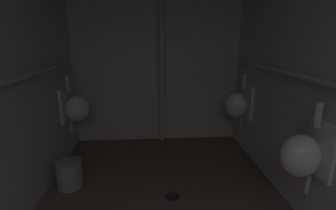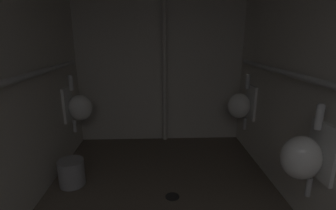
{
  "view_description": "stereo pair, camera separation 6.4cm",
  "coord_description": "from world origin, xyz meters",
  "px_view_note": "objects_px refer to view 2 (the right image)",
  "views": [
    {
      "loc": [
        -0.1,
        0.32,
        1.54
      ],
      "look_at": [
        0.05,
        2.43,
        0.96
      ],
      "focal_mm": 26.49,
      "sensor_mm": 36.0,
      "label": 1
    },
    {
      "loc": [
        -0.04,
        0.32,
        1.54
      ],
      "look_at": [
        0.05,
        2.43,
        0.96
      ],
      "focal_mm": 26.49,
      "sensor_mm": 36.0,
      "label": 2
    }
  ],
  "objects_px": {
    "urinal_right_mid": "(304,156)",
    "urinal_right_far": "(241,105)",
    "waste_bin": "(72,173)",
    "floor_drain": "(172,196)",
    "urinal_left_mid": "(79,107)",
    "standpipe_back_wall": "(165,58)"
  },
  "relations": [
    {
      "from": "urinal_right_mid",
      "to": "urinal_right_far",
      "type": "xyz_separation_m",
      "value": [
        0.0,
        1.46,
        0.0
      ]
    },
    {
      "from": "waste_bin",
      "to": "floor_drain",
      "type": "bearing_deg",
      "value": -14.02
    },
    {
      "from": "urinal_right_mid",
      "to": "waste_bin",
      "type": "distance_m",
      "value": 2.22
    },
    {
      "from": "urinal_left_mid",
      "to": "urinal_right_far",
      "type": "relative_size",
      "value": 1.0
    },
    {
      "from": "floor_drain",
      "to": "waste_bin",
      "type": "xyz_separation_m",
      "value": [
        -1.07,
        0.27,
        0.14
      ]
    },
    {
      "from": "standpipe_back_wall",
      "to": "floor_drain",
      "type": "xyz_separation_m",
      "value": [
        0.03,
        -1.4,
        -1.25
      ]
    },
    {
      "from": "urinal_right_mid",
      "to": "urinal_left_mid",
      "type": "bearing_deg",
      "value": 145.35
    },
    {
      "from": "urinal_left_mid",
      "to": "standpipe_back_wall",
      "type": "relative_size",
      "value": 0.31
    },
    {
      "from": "floor_drain",
      "to": "waste_bin",
      "type": "height_order",
      "value": "waste_bin"
    },
    {
      "from": "urinal_right_far",
      "to": "waste_bin",
      "type": "height_order",
      "value": "urinal_right_far"
    },
    {
      "from": "urinal_left_mid",
      "to": "floor_drain",
      "type": "bearing_deg",
      "value": -40.06
    },
    {
      "from": "standpipe_back_wall",
      "to": "waste_bin",
      "type": "xyz_separation_m",
      "value": [
        -1.03,
        -1.14,
        -1.11
      ]
    },
    {
      "from": "urinal_right_far",
      "to": "standpipe_back_wall",
      "type": "distance_m",
      "value": 1.22
    },
    {
      "from": "urinal_right_far",
      "to": "standpipe_back_wall",
      "type": "bearing_deg",
      "value": 156.38
    },
    {
      "from": "standpipe_back_wall",
      "to": "urinal_right_far",
      "type": "bearing_deg",
      "value": -23.62
    },
    {
      "from": "urinal_left_mid",
      "to": "urinal_right_mid",
      "type": "bearing_deg",
      "value": -34.65
    },
    {
      "from": "urinal_right_mid",
      "to": "floor_drain",
      "type": "bearing_deg",
      "value": 152.93
    },
    {
      "from": "urinal_left_mid",
      "to": "waste_bin",
      "type": "xyz_separation_m",
      "value": [
        0.09,
        -0.7,
        -0.53
      ]
    },
    {
      "from": "urinal_left_mid",
      "to": "floor_drain",
      "type": "xyz_separation_m",
      "value": [
        1.15,
        -0.97,
        -0.67
      ]
    },
    {
      "from": "urinal_right_mid",
      "to": "urinal_right_far",
      "type": "bearing_deg",
      "value": 90.0
    },
    {
      "from": "urinal_left_mid",
      "to": "waste_bin",
      "type": "bearing_deg",
      "value": -83.04
    },
    {
      "from": "urinal_left_mid",
      "to": "floor_drain",
      "type": "height_order",
      "value": "urinal_left_mid"
    }
  ]
}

